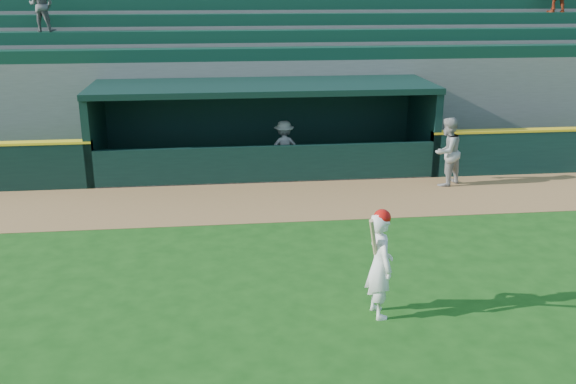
# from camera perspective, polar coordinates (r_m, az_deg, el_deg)

# --- Properties ---
(ground) EXTENTS (120.00, 120.00, 0.00)m
(ground) POSITION_cam_1_polar(r_m,az_deg,el_deg) (11.19, 0.93, -8.88)
(ground) COLOR #174711
(ground) RESTS_ON ground
(warning_track) EXTENTS (40.00, 3.00, 0.01)m
(warning_track) POSITION_cam_1_polar(r_m,az_deg,el_deg) (15.69, -1.35, -0.80)
(warning_track) COLOR olive
(warning_track) RESTS_ON ground
(dugout_player_front) EXTENTS (1.11, 1.06, 1.80)m
(dugout_player_front) POSITION_cam_1_polar(r_m,az_deg,el_deg) (17.23, 13.94, 3.49)
(dugout_player_front) COLOR #999994
(dugout_player_front) RESTS_ON ground
(dugout_player_inside) EXTENTS (1.01, 0.65, 1.49)m
(dugout_player_inside) POSITION_cam_1_polar(r_m,az_deg,el_deg) (17.84, -0.35, 4.00)
(dugout_player_inside) COLOR #989893
(dugout_player_inside) RESTS_ON ground
(dugout) EXTENTS (9.40, 2.80, 2.46)m
(dugout) POSITION_cam_1_polar(r_m,az_deg,el_deg) (18.33, -2.26, 6.33)
(dugout) COLOR slate
(dugout) RESTS_ON ground
(stands) EXTENTS (34.50, 6.25, 6.97)m
(stands) POSITION_cam_1_polar(r_m,az_deg,el_deg) (22.66, -3.12, 11.20)
(stands) COLOR slate
(stands) RESTS_ON ground
(batter_at_plate) EXTENTS (0.56, 0.80, 1.80)m
(batter_at_plate) POSITION_cam_1_polar(r_m,az_deg,el_deg) (10.20, 8.18, -6.26)
(batter_at_plate) COLOR white
(batter_at_plate) RESTS_ON ground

